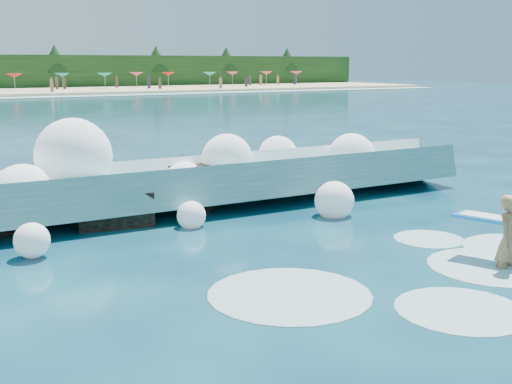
% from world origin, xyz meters
% --- Properties ---
extents(ground, '(200.00, 200.00, 0.00)m').
position_xyz_m(ground, '(0.00, 0.00, 0.00)').
color(ground, '#082341').
rests_on(ground, ground).
extents(breaking_wave, '(19.80, 3.01, 1.71)m').
position_xyz_m(breaking_wave, '(0.35, 6.33, 0.60)').
color(breaking_wave, teal).
rests_on(breaking_wave, ground).
extents(rock_cluster, '(8.34, 3.26, 1.36)m').
position_xyz_m(rock_cluster, '(-0.79, 6.33, 0.43)').
color(rock_cluster, black).
rests_on(rock_cluster, ground).
extents(surfer_with_board, '(1.29, 2.90, 1.72)m').
position_xyz_m(surfer_with_board, '(4.92, -1.58, 0.63)').
color(surfer_with_board, '#A4754C').
rests_on(surfer_with_board, ground).
extents(wave_spray, '(14.94, 4.48, 2.62)m').
position_xyz_m(wave_spray, '(-0.38, 6.14, 1.17)').
color(wave_spray, white).
rests_on(wave_spray, ground).
extents(surf_foam, '(9.56, 5.13, 0.14)m').
position_xyz_m(surf_foam, '(3.49, -1.11, 0.00)').
color(surf_foam, silver).
rests_on(surf_foam, ground).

